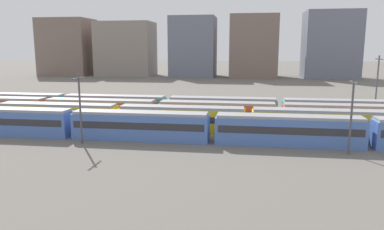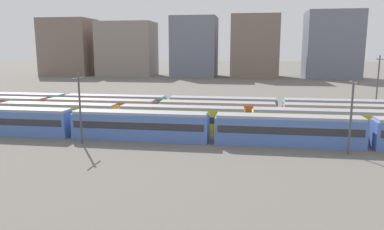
{
  "view_description": "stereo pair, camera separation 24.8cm",
  "coord_description": "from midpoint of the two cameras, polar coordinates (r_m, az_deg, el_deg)",
  "views": [
    {
      "loc": [
        29.83,
        -45.72,
        11.9
      ],
      "look_at": [
        21.84,
        7.8,
        2.04
      ],
      "focal_mm": 34.43,
      "sensor_mm": 36.0,
      "label": 1
    },
    {
      "loc": [
        30.07,
        -45.69,
        11.9
      ],
      "look_at": [
        21.84,
        7.8,
        2.04
      ],
      "focal_mm": 34.43,
      "sensor_mm": 36.0,
      "label": 2
    }
  ],
  "objects": [
    {
      "name": "train_track_3",
      "position": [
        63.57,
        -3.93,
        1.25
      ],
      "size": [
        74.7,
        3.06,
        3.75
      ],
      "color": "teal",
      "rests_on": "ground_plane"
    },
    {
      "name": "train_track_1",
      "position": [
        52.77,
        18.9,
        -1.16
      ],
      "size": [
        93.6,
        3.06,
        3.75
      ],
      "color": "yellow",
      "rests_on": "ground_plane"
    },
    {
      "name": "train_track_2",
      "position": [
        57.19,
        13.22,
        -0.02
      ],
      "size": [
        112.5,
        3.06,
        3.75
      ],
      "color": "#BC4C38",
      "rests_on": "ground_plane"
    },
    {
      "name": "catenary_pole_0",
      "position": [
        47.91,
        -17.1,
        1.52
      ],
      "size": [
        0.24,
        3.2,
        8.83
      ],
      "color": "#4C4C51",
      "rests_on": "ground_plane"
    },
    {
      "name": "distant_building_2",
      "position": [
        157.87,
        0.18,
        10.5
      ],
      "size": [
        18.48,
        17.66,
        24.78
      ],
      "primitive_type": "cube",
      "color": "slate",
      "rests_on": "ground_plane"
    },
    {
      "name": "distant_building_4",
      "position": [
        159.59,
        20.62,
        10.14
      ],
      "size": [
        20.81,
        16.89,
        26.36
      ],
      "primitive_type": "cube",
      "color": "slate",
      "rests_on": "ground_plane"
    },
    {
      "name": "distant_building_0",
      "position": [
        175.18,
        -18.71,
        9.92
      ],
      "size": [
        21.37,
        17.69,
        24.63
      ],
      "primitive_type": "cube",
      "color": "#7A665B",
      "rests_on": "ground_plane"
    },
    {
      "name": "catenary_pole_2",
      "position": [
        44.63,
        23.35,
        0.49
      ],
      "size": [
        0.24,
        3.2,
        8.8
      ],
      "color": "#4C4C51",
      "rests_on": "ground_plane"
    },
    {
      "name": "train_track_0",
      "position": [
        46.98,
        2.99,
        -1.97
      ],
      "size": [
        74.7,
        3.06,
        3.75
      ],
      "color": "#4C70BC",
      "rests_on": "ground_plane"
    },
    {
      "name": "distant_building_1",
      "position": [
        164.77,
        -10.22,
        10.02
      ],
      "size": [
        23.77,
        16.31,
        22.98
      ],
      "primitive_type": "cube",
      "color": "gray",
      "rests_on": "ground_plane"
    },
    {
      "name": "ground_plane",
      "position": [
        62.46,
        -20.36,
        -1.31
      ],
      "size": [
        600.0,
        600.0,
        0.0
      ],
      "primitive_type": "plane",
      "color": "#666059"
    },
    {
      "name": "distant_building_3",
      "position": [
        156.23,
        9.44,
        10.41
      ],
      "size": [
        18.89,
        20.51,
        25.05
      ],
      "primitive_type": "cube",
      "color": "#7A665B",
      "rests_on": "ground_plane"
    },
    {
      "name": "catenary_pole_1",
      "position": [
        67.68,
        26.62,
        4.17
      ],
      "size": [
        0.24,
        3.2,
        10.74
      ],
      "color": "#4C4C51",
      "rests_on": "ground_plane"
    }
  ]
}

